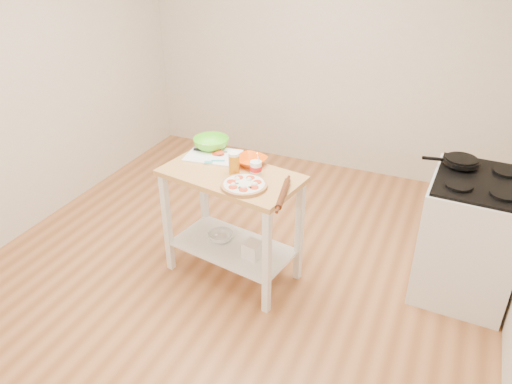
{
  "coord_description": "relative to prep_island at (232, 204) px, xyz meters",
  "views": [
    {
      "loc": [
        1.45,
        -2.84,
        2.55
      ],
      "look_at": [
        0.17,
        0.09,
        0.74
      ],
      "focal_mm": 35.0,
      "sensor_mm": 36.0,
      "label": 1
    }
  ],
  "objects": [
    {
      "name": "gas_stove",
      "position": [
        1.67,
        0.54,
        -0.17
      ],
      "size": [
        0.67,
        0.78,
        1.11
      ],
      "rotation": [
        0.0,
        0.0,
        -0.04
      ],
      "color": "silver",
      "rests_on": "ground"
    },
    {
      "name": "rolling_pin",
      "position": [
        0.47,
        -0.16,
        0.28
      ],
      "size": [
        0.12,
        0.37,
        0.04
      ],
      "primitive_type": "cylinder",
      "rotation": [
        1.57,
        0.0,
        0.2
      ],
      "color": "#512612",
      "rests_on": "prep_island"
    },
    {
      "name": "knife",
      "position": [
        -0.34,
        0.24,
        0.28
      ],
      "size": [
        0.27,
        0.09,
        0.01
      ],
      "rotation": [
        0.0,
        0.0,
        0.2
      ],
      "color": "silver",
      "rests_on": "cutting_board"
    },
    {
      "name": "green_bowl",
      "position": [
        -0.33,
        0.33,
        0.3
      ],
      "size": [
        0.34,
        0.34,
        0.09
      ],
      "primitive_type": "imported",
      "rotation": [
        0.0,
        0.0,
        -0.24
      ],
      "color": "#5CD626",
      "rests_on": "prep_island"
    },
    {
      "name": "room_shell",
      "position": [
        0.0,
        -0.02,
        0.71
      ],
      "size": [
        4.04,
        4.54,
        2.74
      ],
      "color": "#AA6B3F",
      "rests_on": "ground"
    },
    {
      "name": "cutting_board",
      "position": [
        -0.26,
        0.21,
        0.27
      ],
      "size": [
        0.44,
        0.35,
        0.04
      ],
      "rotation": [
        0.0,
        0.0,
        0.14
      ],
      "color": "white",
      "rests_on": "prep_island"
    },
    {
      "name": "shelf_glass_bowl",
      "position": [
        -0.12,
        0.04,
        -0.35
      ],
      "size": [
        0.24,
        0.24,
        0.06
      ],
      "primitive_type": "imported",
      "rotation": [
        0.0,
        0.0,
        -0.26
      ],
      "color": "silver",
      "rests_on": "prep_island"
    },
    {
      "name": "beer_pint",
      "position": [
        0.02,
        0.01,
        0.34
      ],
      "size": [
        0.08,
        0.08,
        0.17
      ],
      "color": "orange",
      "rests_on": "prep_island"
    },
    {
      "name": "pizza",
      "position": [
        0.17,
        -0.15,
        0.28
      ],
      "size": [
        0.32,
        0.32,
        0.05
      ],
      "rotation": [
        0.0,
        0.0,
        -0.56
      ],
      "color": "tan",
      "rests_on": "prep_island"
    },
    {
      "name": "orange_bowl",
      "position": [
        0.07,
        0.19,
        0.29
      ],
      "size": [
        0.28,
        0.28,
        0.06
      ],
      "primitive_type": "imported",
      "rotation": [
        0.0,
        0.0,
        -0.23
      ],
      "color": "#FF5904",
      "rests_on": "prep_island"
    },
    {
      "name": "yogurt_tub",
      "position": [
        0.17,
        0.06,
        0.31
      ],
      "size": [
        0.09,
        0.09,
        0.18
      ],
      "color": "white",
      "rests_on": "prep_island"
    },
    {
      "name": "skillet",
      "position": [
        1.5,
        0.71,
        0.34
      ],
      "size": [
        0.4,
        0.25,
        0.03
      ],
      "rotation": [
        0.0,
        0.0,
        0.19
      ],
      "color": "black",
      "rests_on": "gas_stove"
    },
    {
      "name": "prep_island",
      "position": [
        0.0,
        0.0,
        0.0
      ],
      "size": [
        1.09,
        0.71,
        0.9
      ],
      "rotation": [
        0.0,
        0.0,
        -0.17
      ],
      "color": "tan",
      "rests_on": "ground"
    },
    {
      "name": "spatula",
      "position": [
        -0.19,
        0.1,
        0.28
      ],
      "size": [
        0.14,
        0.1,
        0.01
      ],
      "rotation": [
        0.0,
        0.0,
        0.39
      ],
      "color": "#38B9BC",
      "rests_on": "cutting_board"
    },
    {
      "name": "shelf_bin",
      "position": [
        0.2,
        -0.07,
        -0.32
      ],
      "size": [
        0.15,
        0.15,
        0.13
      ],
      "primitive_type": "cube",
      "rotation": [
        0.0,
        0.0,
        -0.17
      ],
      "color": "white",
      "rests_on": "prep_island"
    }
  ]
}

